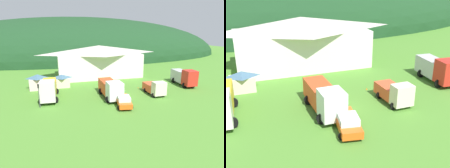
{
  "view_description": "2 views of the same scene",
  "coord_description": "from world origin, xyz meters",
  "views": [
    {
      "loc": [
        -10.63,
        -30.97,
        11.16
      ],
      "look_at": [
        -1.63,
        0.06,
        2.3
      ],
      "focal_mm": 31.85,
      "sensor_mm": 36.0,
      "label": 1
    },
    {
      "loc": [
        -10.03,
        -25.76,
        13.58
      ],
      "look_at": [
        0.75,
        3.05,
        1.58
      ],
      "focal_mm": 45.81,
      "sensor_mm": 36.0,
      "label": 2
    }
  ],
  "objects": [
    {
      "name": "traffic_light_west",
      "position": [
        -13.21,
        -1.65,
        2.25
      ],
      "size": [
        0.2,
        0.32,
        3.61
      ],
      "color": "#4C4C51",
      "rests_on": "ground"
    },
    {
      "name": "forested_hill_backdrop",
      "position": [
        0.0,
        58.3,
        0.0
      ],
      "size": [
        132.94,
        60.0,
        32.81
      ],
      "primitive_type": "ellipsoid",
      "color": "#193D1E",
      "rests_on": "ground"
    },
    {
      "name": "crane_truck_red",
      "position": [
        14.71,
        3.05,
        1.83
      ],
      "size": [
        3.33,
        7.04,
        3.5
      ],
      "rotation": [
        0.0,
        0.0,
        -1.65
      ],
      "color": "red",
      "rests_on": "ground"
    },
    {
      "name": "service_pickup_orange",
      "position": [
        -1.11,
        -4.35,
        0.83
      ],
      "size": [
        2.91,
        5.42,
        1.66
      ],
      "rotation": [
        0.0,
        0.0,
        -1.75
      ],
      "color": "orange",
      "rests_on": "ground"
    },
    {
      "name": "light_truck_cream",
      "position": [
        6.01,
        -0.81,
        1.26
      ],
      "size": [
        2.7,
        5.11,
        2.65
      ],
      "rotation": [
        0.0,
        0.0,
        -1.56
      ],
      "color": "beige",
      "rests_on": "ground"
    },
    {
      "name": "ground_plane",
      "position": [
        0.0,
        0.0,
        0.0
      ],
      "size": [
        200.0,
        200.0,
        0.0
      ],
      "primitive_type": "plane",
      "color": "#4C842D"
    },
    {
      "name": "heavy_rig_white",
      "position": [
        -1.99,
        -0.29,
        1.71
      ],
      "size": [
        3.15,
        7.77,
        3.29
      ],
      "rotation": [
        0.0,
        0.0,
        -1.56
      ],
      "color": "white",
      "rests_on": "ground"
    },
    {
      "name": "depot_building",
      "position": [
        -0.24,
        16.28,
        3.88
      ],
      "size": [
        21.06,
        10.09,
        7.54
      ],
      "color": "white",
      "rests_on": "ground"
    },
    {
      "name": "traffic_cone_near_pickup",
      "position": [
        4.84,
        3.78,
        0.0
      ],
      "size": [
        0.36,
        0.36,
        0.5
      ],
      "primitive_type": "cone",
      "color": "orange",
      "rests_on": "ground"
    },
    {
      "name": "play_shed_cream",
      "position": [
        -9.57,
        8.76,
        1.32
      ],
      "size": [
        3.23,
        2.29,
        2.55
      ],
      "color": "beige",
      "rests_on": "ground"
    },
    {
      "name": "heavy_rig_striped",
      "position": [
        -11.93,
        1.84,
        1.83
      ],
      "size": [
        3.19,
        7.81,
        3.62
      ],
      "rotation": [
        0.0,
        0.0,
        -1.61
      ],
      "color": "silver",
      "rests_on": "ground"
    },
    {
      "name": "play_shed_pink",
      "position": [
        -14.05,
        8.35,
        1.52
      ],
      "size": [
        3.2,
        2.41,
        2.96
      ],
      "color": "beige",
      "rests_on": "ground"
    }
  ]
}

